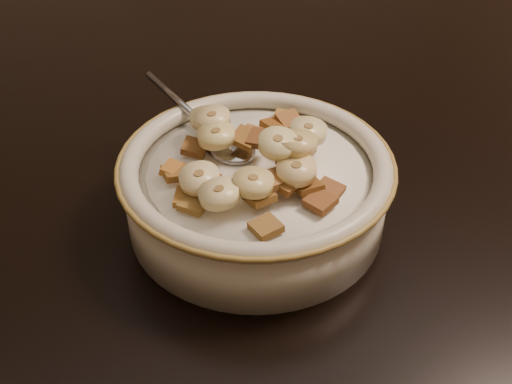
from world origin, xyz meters
name	(u,v)px	position (x,y,z in m)	size (l,w,h in m)	color
table	(348,105)	(0.00, 0.00, 0.73)	(1.40, 0.90, 0.04)	black
chair	(237,50)	(0.15, 0.74, 0.44)	(0.39, 0.39, 0.87)	black
cereal_bowl	(256,196)	(-0.19, -0.17, 0.78)	(0.22, 0.22, 0.05)	beige
milk	(256,171)	(-0.19, -0.17, 0.80)	(0.18, 0.18, 0.00)	white
spoon	(230,148)	(-0.20, -0.13, 0.81)	(0.04, 0.05, 0.01)	#989EA6
cereal_square_0	(329,190)	(-0.15, -0.22, 0.81)	(0.02, 0.02, 0.01)	brown
cereal_square_1	(289,120)	(-0.13, -0.12, 0.81)	(0.02, 0.02, 0.01)	#955A2C
cereal_square_2	(210,127)	(-0.20, -0.10, 0.81)	(0.02, 0.02, 0.01)	brown
cereal_square_3	(195,147)	(-0.23, -0.13, 0.81)	(0.02, 0.02, 0.01)	brown
cereal_square_4	(275,179)	(-0.19, -0.20, 0.82)	(0.02, 0.02, 0.01)	brown
cereal_square_5	(245,138)	(-0.19, -0.15, 0.82)	(0.02, 0.02, 0.01)	olive
cereal_square_6	(275,125)	(-0.15, -0.12, 0.81)	(0.02, 0.02, 0.01)	brown
cereal_square_7	(321,201)	(-0.16, -0.23, 0.81)	(0.02, 0.02, 0.01)	brown
cereal_square_8	(261,139)	(-0.18, -0.15, 0.82)	(0.02, 0.02, 0.01)	brown
cereal_square_9	(308,186)	(-0.16, -0.21, 0.81)	(0.02, 0.02, 0.01)	brown
cereal_square_10	(175,171)	(-0.25, -0.15, 0.81)	(0.02, 0.02, 0.01)	#925B24
cereal_square_11	(194,203)	(-0.25, -0.20, 0.81)	(0.02, 0.02, 0.01)	brown
cereal_square_12	(289,163)	(-0.17, -0.19, 0.82)	(0.02, 0.02, 0.01)	#925E2F
cereal_square_13	(285,182)	(-0.18, -0.21, 0.82)	(0.02, 0.02, 0.01)	brown
cereal_square_14	(188,197)	(-0.25, -0.19, 0.81)	(0.02, 0.02, 0.01)	olive
cereal_square_15	(285,118)	(-0.13, -0.11, 0.81)	(0.02, 0.02, 0.01)	brown
cereal_square_16	(208,184)	(-0.23, -0.18, 0.81)	(0.02, 0.02, 0.01)	brown
cereal_square_17	(266,227)	(-0.21, -0.24, 0.81)	(0.02, 0.02, 0.01)	olive
cereal_square_18	(252,134)	(-0.18, -0.14, 0.82)	(0.02, 0.02, 0.01)	brown
cereal_square_19	(176,173)	(-0.25, -0.15, 0.81)	(0.02, 0.02, 0.01)	brown
cereal_square_20	(259,197)	(-0.20, -0.21, 0.81)	(0.02, 0.02, 0.01)	brown
banana_slice_0	(253,183)	(-0.21, -0.21, 0.82)	(0.03, 0.03, 0.01)	#FDDF7A
banana_slice_1	(278,143)	(-0.17, -0.18, 0.84)	(0.03, 0.03, 0.01)	beige
banana_slice_2	(208,118)	(-0.21, -0.11, 0.83)	(0.03, 0.03, 0.01)	#D3BB70
banana_slice_3	(199,178)	(-0.24, -0.18, 0.82)	(0.03, 0.03, 0.01)	beige
banana_slice_4	(219,194)	(-0.23, -0.21, 0.82)	(0.03, 0.03, 0.01)	#FFF197
banana_slice_5	(212,119)	(-0.21, -0.12, 0.83)	(0.03, 0.03, 0.01)	tan
banana_slice_6	(296,170)	(-0.17, -0.21, 0.83)	(0.03, 0.03, 0.01)	#D9B66E
banana_slice_7	(308,131)	(-0.14, -0.16, 0.83)	(0.03, 0.03, 0.01)	#DCCC88
banana_slice_8	(298,143)	(-0.16, -0.18, 0.83)	(0.03, 0.03, 0.01)	tan
banana_slice_9	(216,135)	(-0.21, -0.14, 0.83)	(0.03, 0.03, 0.01)	#E5D377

